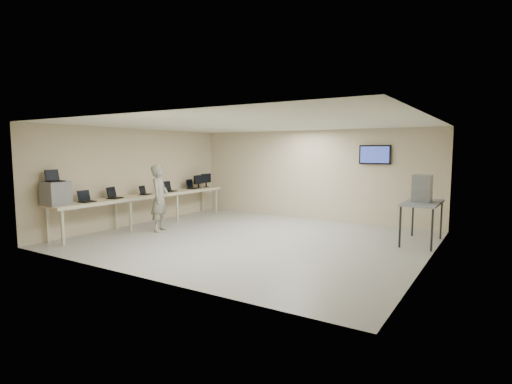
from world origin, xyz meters
The scene contains 14 objects.
room centered at (0.03, 0.06, 1.41)m, with size 8.01×7.01×2.81m.
workbench centered at (-3.59, 0.00, 0.83)m, with size 0.76×6.00×0.90m.
equipment_box centered at (-3.65, -2.75, 1.18)m, with size 0.46×0.53×0.55m, color slate.
laptop_on_box centered at (-3.70, -2.75, 1.52)m, with size 0.29×0.36×0.28m.
laptop_0 centered at (-3.61, -2.01, 0.97)m, with size 0.33×0.39×0.29m.
laptop_1 centered at (-3.64, -1.16, 0.98)m, with size 0.41×0.44×0.30m.
laptop_2 centered at (-3.63, -0.10, 0.97)m, with size 0.36×0.38×0.25m.
laptop_3 centered at (-3.66, 0.90, 0.98)m, with size 0.33×0.41×0.31m.
laptop_4 centered at (-3.66, 2.00, 0.98)m, with size 0.39×0.44×0.30m.
monitor_near centered at (-3.60, 2.29, 1.16)m, with size 0.20×0.44×0.44m.
monitor_far centered at (-3.60, 2.69, 1.18)m, with size 0.21×0.47×0.47m.
soldier centered at (-2.63, -0.47, 0.90)m, with size 0.65×0.43×1.80m, color gray.
side_table centered at (3.60, 1.78, 0.91)m, with size 0.76×1.63×0.98m.
storage_bins centered at (3.58, 1.78, 1.30)m, with size 0.40×0.44×0.63m.
Camera 1 is at (5.19, -8.11, 2.18)m, focal length 28.00 mm.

